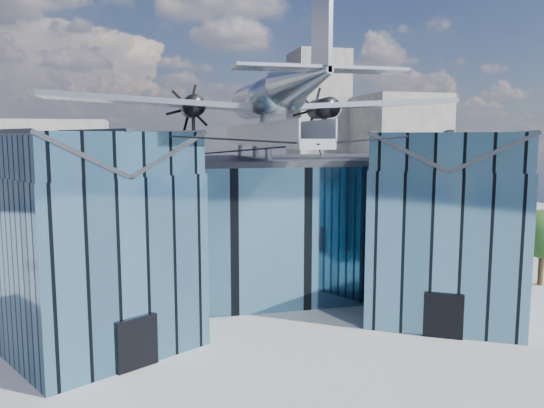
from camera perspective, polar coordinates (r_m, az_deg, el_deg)
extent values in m
plane|color=gray|center=(33.54, 0.84, -12.72)|extent=(120.00, 120.00, 0.00)
cube|color=teal|center=(40.86, -2.34, -2.22)|extent=(28.00, 14.00, 9.50)
cube|color=#292B31|center=(40.35, -2.38, 4.73)|extent=(28.00, 14.00, 0.40)
cube|color=teal|center=(30.36, -18.30, -5.87)|extent=(11.79, 11.43, 9.50)
cube|color=teal|center=(29.63, -18.74, 5.22)|extent=(11.56, 11.20, 2.20)
cube|color=#292B31|center=(28.75, -22.82, 4.99)|extent=(7.98, 9.23, 2.40)
cube|color=#292B31|center=(30.65, -14.92, 5.41)|extent=(7.98, 9.23, 2.40)
cube|color=#292B31|center=(29.62, -18.83, 7.45)|extent=(4.30, 7.10, 0.18)
cube|color=black|center=(27.90, -14.30, -14.31)|extent=(2.03, 1.32, 2.60)
cube|color=black|center=(32.48, -11.10, -4.80)|extent=(0.34, 0.34, 9.50)
cube|color=teal|center=(35.45, 17.97, -4.01)|extent=(11.79, 11.43, 9.50)
cube|color=teal|center=(34.83, 18.34, 5.47)|extent=(11.56, 11.20, 2.20)
cube|color=#292B31|center=(34.82, 14.63, 5.60)|extent=(7.98, 9.23, 2.40)
cube|color=#292B31|center=(34.99, 22.04, 5.32)|extent=(7.98, 9.23, 2.40)
cube|color=#292B31|center=(34.82, 18.42, 7.36)|extent=(4.30, 7.10, 0.18)
cube|color=black|center=(32.39, 17.94, -11.38)|extent=(2.03, 1.32, 2.60)
cube|color=black|center=(35.58, 10.70, -3.75)|extent=(0.34, 0.34, 9.50)
cube|color=#979BA4|center=(34.94, -0.59, 6.66)|extent=(1.80, 21.00, 0.50)
cube|color=#979BA4|center=(34.74, -2.05, 7.72)|extent=(0.08, 21.00, 1.10)
cube|color=#979BA4|center=(35.15, 0.85, 7.72)|extent=(0.08, 21.00, 1.10)
cylinder|color=#979BA4|center=(44.25, -3.42, 5.88)|extent=(0.44, 0.44, 1.35)
cylinder|color=#979BA4|center=(38.36, -1.79, 5.69)|extent=(0.44, 0.44, 1.35)
cylinder|color=#979BA4|center=(34.46, -0.40, 5.53)|extent=(0.44, 0.44, 1.35)
cylinder|color=#979BA4|center=(35.43, -0.78, 8.20)|extent=(0.70, 0.70, 1.40)
cylinder|color=black|center=(26.65, -7.97, 7.08)|extent=(10.55, 6.08, 0.69)
cylinder|color=black|center=(29.63, 12.83, 6.97)|extent=(10.55, 6.08, 0.69)
cylinder|color=black|center=(32.41, -4.97, 5.62)|extent=(6.09, 17.04, 1.19)
cylinder|color=black|center=(33.85, 5.16, 5.68)|extent=(6.09, 17.04, 1.19)
cylinder|color=#ACB2B9|center=(35.52, -0.79, 11.35)|extent=(2.50, 11.00, 2.50)
sphere|color=#ACB2B9|center=(40.88, -2.55, 10.79)|extent=(2.50, 2.50, 2.50)
cube|color=black|center=(39.95, -2.27, 11.87)|extent=(1.60, 1.40, 0.50)
cone|color=#ACB2B9|center=(26.89, 3.66, 13.32)|extent=(2.50, 7.00, 2.50)
cube|color=#ACB2B9|center=(24.95, 5.35, 17.50)|extent=(0.18, 2.40, 3.40)
cube|color=#ACB2B9|center=(24.83, 5.23, 14.29)|extent=(8.00, 1.80, 0.14)
cube|color=#ACB2B9|center=(35.60, -12.40, 10.69)|extent=(14.00, 3.20, 1.08)
cylinder|color=black|center=(36.33, -8.57, 10.31)|extent=(1.44, 3.20, 1.44)
cone|color=black|center=(38.12, -8.82, 10.15)|extent=(0.70, 0.70, 0.70)
cube|color=black|center=(38.27, -8.84, 10.14)|extent=(1.05, 0.06, 3.33)
cube|color=black|center=(38.27, -8.84, 10.14)|extent=(2.53, 0.06, 2.53)
cube|color=black|center=(38.27, -8.84, 10.14)|extent=(3.33, 0.06, 1.05)
cylinder|color=black|center=(35.68, -8.44, 8.40)|extent=(0.24, 0.24, 1.75)
cube|color=#ACB2B9|center=(38.61, 9.22, 10.48)|extent=(14.00, 3.20, 1.08)
cylinder|color=black|center=(38.30, 5.49, 10.19)|extent=(1.44, 3.20, 1.44)
cone|color=black|center=(40.00, 4.63, 10.07)|extent=(0.70, 0.70, 0.70)
cube|color=black|center=(40.14, 4.56, 10.06)|extent=(1.05, 0.06, 3.33)
cube|color=black|center=(40.14, 4.56, 10.06)|extent=(2.53, 0.06, 2.53)
cube|color=black|center=(40.14, 4.56, 10.06)|extent=(3.33, 0.06, 1.05)
cylinder|color=black|center=(37.68, 5.77, 8.37)|extent=(0.24, 0.24, 1.75)
cube|color=gray|center=(88.14, 13.24, 5.41)|extent=(12.00, 14.00, 18.00)
cube|color=gray|center=(86.46, -21.82, 3.73)|extent=(14.00, 10.00, 14.00)
cube|color=gray|center=(93.47, 4.96, 8.12)|extent=(9.00, 9.00, 26.00)
cylinder|color=#352515|center=(46.32, 26.95, -6.04)|extent=(0.41, 0.41, 2.90)
sphere|color=#244919|center=(45.83, 27.13, -2.89)|extent=(3.86, 3.86, 3.79)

